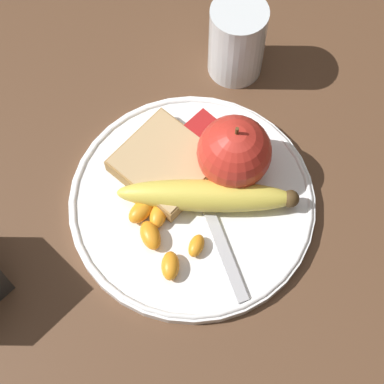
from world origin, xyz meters
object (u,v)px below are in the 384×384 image
(fork, at_px, (205,201))
(jam_packet, at_px, (206,133))
(bread_slice, at_px, (166,164))
(apple, at_px, (234,152))
(plate, at_px, (192,201))
(juice_glass, at_px, (237,42))
(banana, at_px, (209,196))

(fork, bearing_deg, jam_packet, -20.26)
(bread_slice, relative_size, fork, 0.55)
(apple, xyz_separation_m, fork, (0.01, -0.05, -0.04))
(jam_packet, bearing_deg, plate, -57.16)
(jam_packet, bearing_deg, bread_slice, -94.12)
(juice_glass, xyz_separation_m, bread_slice, (0.04, -0.16, -0.02))
(apple, xyz_separation_m, banana, (0.01, -0.05, -0.02))
(banana, distance_m, jam_packet, 0.08)
(apple, bearing_deg, fork, -84.11)
(banana, distance_m, fork, 0.02)
(plate, xyz_separation_m, apple, (0.01, 0.06, 0.04))
(juice_glass, height_order, fork, juice_glass)
(banana, relative_size, bread_slice, 1.62)
(apple, height_order, jam_packet, apple)
(bread_slice, bearing_deg, fork, -0.17)
(juice_glass, height_order, bread_slice, juice_glass)
(jam_packet, bearing_deg, fork, -47.21)
(plate, distance_m, fork, 0.02)
(plate, relative_size, jam_packet, 6.68)
(bread_slice, height_order, fork, bread_slice)
(bread_slice, xyz_separation_m, fork, (0.06, -0.00, -0.01))
(plate, xyz_separation_m, banana, (0.01, 0.01, 0.02))
(juice_glass, bearing_deg, fork, -57.47)
(bread_slice, bearing_deg, jam_packet, 85.88)
(banana, bearing_deg, fork, -145.44)
(bread_slice, distance_m, fork, 0.06)
(banana, relative_size, fork, 0.89)
(apple, distance_m, bread_slice, 0.08)
(banana, relative_size, jam_packet, 4.10)
(plate, distance_m, apple, 0.07)
(plate, height_order, juice_glass, juice_glass)
(bread_slice, relative_size, jam_packet, 2.53)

